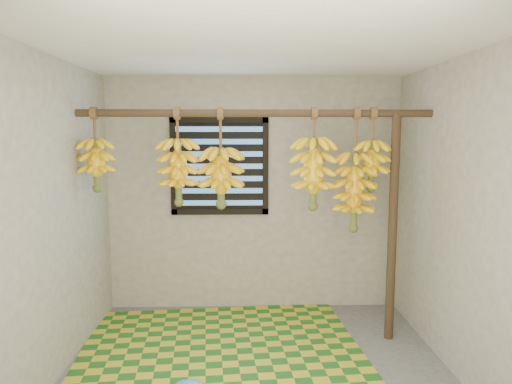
{
  "coord_description": "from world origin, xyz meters",
  "views": [
    {
      "loc": [
        -0.09,
        -3.19,
        1.82
      ],
      "look_at": [
        0.0,
        0.55,
        1.35
      ],
      "focal_mm": 32.0,
      "sensor_mm": 36.0,
      "label": 1
    }
  ],
  "objects_px": {
    "woven_mat": "(221,350)",
    "banana_bunch_c": "(221,177)",
    "banana_bunch_e": "(354,192)",
    "banana_bunch_f": "(372,165)",
    "support_post": "(392,229)",
    "banana_bunch_b": "(178,172)",
    "banana_bunch_d": "(313,173)",
    "banana_bunch_a": "(96,164)"
  },
  "relations": [
    {
      "from": "woven_mat",
      "to": "banana_bunch_c",
      "type": "bearing_deg",
      "value": 89.39
    },
    {
      "from": "banana_bunch_e",
      "to": "banana_bunch_f",
      "type": "bearing_deg",
      "value": 0.0
    },
    {
      "from": "support_post",
      "to": "banana_bunch_f",
      "type": "xyz_separation_m",
      "value": [
        -0.2,
        0.0,
        0.56
      ]
    },
    {
      "from": "banana_bunch_b",
      "to": "woven_mat",
      "type": "bearing_deg",
      "value": -29.63
    },
    {
      "from": "woven_mat",
      "to": "banana_bunch_d",
      "type": "distance_m",
      "value": 1.7
    },
    {
      "from": "woven_mat",
      "to": "banana_bunch_e",
      "type": "distance_m",
      "value": 1.77
    },
    {
      "from": "support_post",
      "to": "banana_bunch_a",
      "type": "distance_m",
      "value": 2.61
    },
    {
      "from": "banana_bunch_a",
      "to": "banana_bunch_b",
      "type": "height_order",
      "value": "same"
    },
    {
      "from": "banana_bunch_a",
      "to": "banana_bunch_b",
      "type": "distance_m",
      "value": 0.69
    },
    {
      "from": "support_post",
      "to": "banana_bunch_c",
      "type": "bearing_deg",
      "value": -180.0
    },
    {
      "from": "woven_mat",
      "to": "banana_bunch_f",
      "type": "height_order",
      "value": "banana_bunch_f"
    },
    {
      "from": "banana_bunch_b",
      "to": "banana_bunch_f",
      "type": "height_order",
      "value": "same"
    },
    {
      "from": "banana_bunch_c",
      "to": "banana_bunch_f",
      "type": "bearing_deg",
      "value": 0.0
    },
    {
      "from": "banana_bunch_a",
      "to": "banana_bunch_d",
      "type": "relative_size",
      "value": 0.81
    },
    {
      "from": "banana_bunch_a",
      "to": "banana_bunch_d",
      "type": "xyz_separation_m",
      "value": [
        1.85,
        -0.0,
        -0.08
      ]
    },
    {
      "from": "support_post",
      "to": "banana_bunch_e",
      "type": "distance_m",
      "value": 0.48
    },
    {
      "from": "support_post",
      "to": "banana_bunch_c",
      "type": "xyz_separation_m",
      "value": [
        -1.5,
        -0.0,
        0.46
      ]
    },
    {
      "from": "banana_bunch_b",
      "to": "banana_bunch_c",
      "type": "relative_size",
      "value": 0.98
    },
    {
      "from": "woven_mat",
      "to": "banana_bunch_b",
      "type": "bearing_deg",
      "value": 150.37
    },
    {
      "from": "banana_bunch_b",
      "to": "banana_bunch_e",
      "type": "relative_size",
      "value": 0.78
    },
    {
      "from": "banana_bunch_a",
      "to": "support_post",
      "type": "bearing_deg",
      "value": -0.0
    },
    {
      "from": "support_post",
      "to": "banana_bunch_f",
      "type": "distance_m",
      "value": 0.6
    },
    {
      "from": "banana_bunch_c",
      "to": "banana_bunch_a",
      "type": "bearing_deg",
      "value": 180.0
    },
    {
      "from": "banana_bunch_a",
      "to": "banana_bunch_c",
      "type": "xyz_separation_m",
      "value": [
        1.05,
        -0.0,
        -0.11
      ]
    },
    {
      "from": "woven_mat",
      "to": "banana_bunch_f",
      "type": "distance_m",
      "value": 2.03
    },
    {
      "from": "woven_mat",
      "to": "banana_bunch_c",
      "type": "xyz_separation_m",
      "value": [
        0.0,
        0.2,
        1.45
      ]
    },
    {
      "from": "woven_mat",
      "to": "banana_bunch_a",
      "type": "bearing_deg",
      "value": 168.97
    },
    {
      "from": "banana_bunch_a",
      "to": "banana_bunch_d",
      "type": "bearing_deg",
      "value": -0.0
    },
    {
      "from": "banana_bunch_e",
      "to": "banana_bunch_d",
      "type": "bearing_deg",
      "value": -180.0
    },
    {
      "from": "support_post",
      "to": "banana_bunch_d",
      "type": "distance_m",
      "value": 0.86
    },
    {
      "from": "woven_mat",
      "to": "banana_bunch_f",
      "type": "bearing_deg",
      "value": 8.99
    },
    {
      "from": "banana_bunch_a",
      "to": "banana_bunch_f",
      "type": "relative_size",
      "value": 0.99
    },
    {
      "from": "banana_bunch_d",
      "to": "banana_bunch_f",
      "type": "distance_m",
      "value": 0.51
    },
    {
      "from": "support_post",
      "to": "woven_mat",
      "type": "height_order",
      "value": "support_post"
    },
    {
      "from": "woven_mat",
      "to": "banana_bunch_a",
      "type": "height_order",
      "value": "banana_bunch_a"
    },
    {
      "from": "woven_mat",
      "to": "banana_bunch_d",
      "type": "relative_size",
      "value": 2.74
    },
    {
      "from": "banana_bunch_b",
      "to": "banana_bunch_e",
      "type": "bearing_deg",
      "value": 0.0
    },
    {
      "from": "banana_bunch_b",
      "to": "banana_bunch_d",
      "type": "height_order",
      "value": "same"
    },
    {
      "from": "banana_bunch_b",
      "to": "banana_bunch_f",
      "type": "xyz_separation_m",
      "value": [
        1.66,
        0.0,
        0.05
      ]
    },
    {
      "from": "banana_bunch_b",
      "to": "banana_bunch_c",
      "type": "height_order",
      "value": "same"
    },
    {
      "from": "banana_bunch_c",
      "to": "banana_bunch_d",
      "type": "height_order",
      "value": "same"
    },
    {
      "from": "support_post",
      "to": "woven_mat",
      "type": "distance_m",
      "value": 1.81
    }
  ]
}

